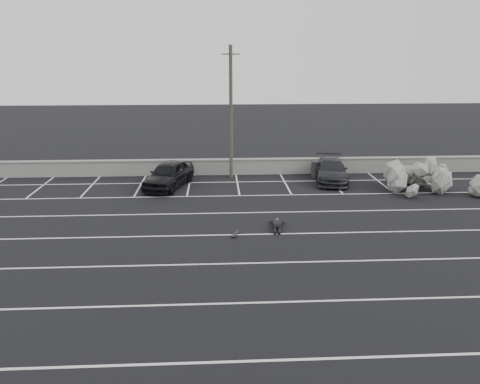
{
  "coord_description": "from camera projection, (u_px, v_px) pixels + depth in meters",
  "views": [
    {
      "loc": [
        -0.31,
        -16.5,
        7.75
      ],
      "look_at": [
        0.88,
        6.37,
        1.0
      ],
      "focal_mm": 35.0,
      "sensor_mm": 36.0,
      "label": 1
    }
  ],
  "objects": [
    {
      "name": "stall_lines",
      "position": [
        222.0,
        224.0,
        22.23
      ],
      "size": [
        36.0,
        20.05,
        0.01
      ],
      "color": "silver",
      "rests_on": "ground"
    },
    {
      "name": "trash_bin",
      "position": [
        316.0,
        169.0,
        30.56
      ],
      "size": [
        0.88,
        0.88,
        1.08
      ],
      "rotation": [
        0.0,
        0.0,
        0.28
      ],
      "color": "#29292B",
      "rests_on": "ground"
    },
    {
      "name": "seawall",
      "position": [
        221.0,
        166.0,
        31.27
      ],
      "size": [
        50.0,
        0.45,
        1.06
      ],
      "color": "gray",
      "rests_on": "ground"
    },
    {
      "name": "skateboard",
      "position": [
        235.0,
        234.0,
        20.83
      ],
      "size": [
        0.36,
        0.69,
        0.08
      ],
      "rotation": [
        0.0,
        0.0,
        -0.31
      ],
      "color": "black",
      "rests_on": "ground"
    },
    {
      "name": "car_right",
      "position": [
        331.0,
        170.0,
        29.64
      ],
      "size": [
        2.65,
        5.01,
        1.38
      ],
      "primitive_type": "imported",
      "rotation": [
        0.0,
        0.0,
        -0.16
      ],
      "color": "black",
      "rests_on": "ground"
    },
    {
      "name": "riprap_pile",
      "position": [
        419.0,
        181.0,
        27.61
      ],
      "size": [
        6.22,
        4.07,
        1.44
      ],
      "color": "#99978F",
      "rests_on": "ground"
    },
    {
      "name": "car_left",
      "position": [
        169.0,
        174.0,
        28.25
      ],
      "size": [
        3.21,
        4.97,
        1.58
      ],
      "primitive_type": "imported",
      "rotation": [
        0.0,
        0.0,
        -0.32
      ],
      "color": "black",
      "rests_on": "ground"
    },
    {
      "name": "person",
      "position": [
        277.0,
        222.0,
        21.9
      ],
      "size": [
        1.36,
        2.33,
        0.42
      ],
      "primitive_type": null,
      "rotation": [
        0.0,
        0.0,
        -0.13
      ],
      "color": "black",
      "rests_on": "ground"
    },
    {
      "name": "utility_pole",
      "position": [
        231.0,
        113.0,
        29.5
      ],
      "size": [
        1.11,
        0.22,
        8.33
      ],
      "color": "#4C4238",
      "rests_on": "ground"
    },
    {
      "name": "ground",
      "position": [
        226.0,
        264.0,
        18.01
      ],
      "size": [
        120.0,
        120.0,
        0.0
      ],
      "primitive_type": "plane",
      "color": "black",
      "rests_on": "ground"
    }
  ]
}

